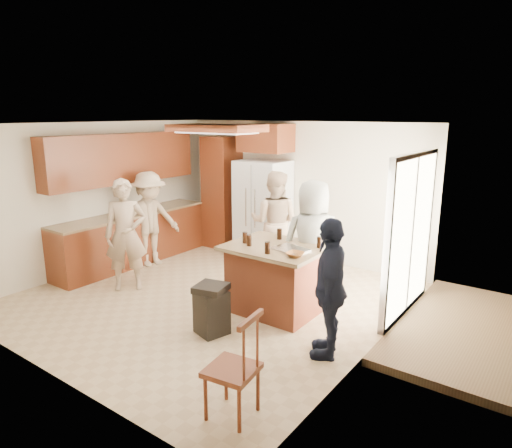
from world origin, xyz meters
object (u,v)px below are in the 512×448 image
Objects in this scene: person_front_left at (126,235)px; person_side_right at (330,288)px; person_behind_right at (313,243)px; person_counter at (150,219)px; refrigerator at (263,209)px; person_behind_left at (274,222)px; kitchen_island at (276,278)px; spindle_chair at (234,370)px; trash_bin at (212,309)px.

person_front_left reaches higher than person_side_right.
person_behind_right is 1.07× the size of person_counter.
refrigerator reaches higher than person_counter.
refrigerator is (1.29, 1.60, 0.07)m from person_counter.
person_behind_right is (1.18, -0.82, 0.03)m from person_behind_left.
refrigerator reaches higher than person_front_left.
person_behind_right is 0.99× the size of refrigerator.
refrigerator reaches higher than person_side_right.
refrigerator reaches higher than person_behind_right.
spindle_chair is (0.94, -2.08, -0.02)m from kitchen_island.
person_behind_right reaches higher than person_counter.
spindle_chair is (3.24, -1.44, -0.40)m from person_front_left.
person_front_left reaches higher than person_counter.
person_front_left is 2.71× the size of trash_bin.
person_behind_left is at bearing 105.43° from trash_bin.
person_side_right is at bearing 115.44° from person_behind_left.
person_counter is 1.30× the size of kitchen_island.
person_behind_left is at bearing 118.51° from spindle_chair.
person_behind_left is at bearing 124.38° from kitchen_island.
person_behind_left is 1.44m from person_behind_right.
person_behind_right is 1.78× the size of spindle_chair.
kitchen_island is at bearing 114.30° from spindle_chair.
person_front_left is 2.41m from person_behind_left.
kitchen_island is (-1.11, 0.61, -0.32)m from person_side_right.
person_side_right is 1.51m from trash_bin.
person_behind_right is at bearing 63.88° from kitchen_island.
person_behind_left is 0.97× the size of person_behind_right.
person_behind_left is 3.92m from spindle_chair.
person_counter is 4.52m from spindle_chair.
person_side_right is at bearing -28.89° from kitchen_island.
person_counter is 2.97m from trash_bin.
spindle_chair is (1.21, -1.08, 0.13)m from trash_bin.
refrigerator reaches higher than trash_bin.
person_front_left is 1.71× the size of spindle_chair.
refrigerator is 2.86× the size of trash_bin.
trash_bin is at bearing 29.17° from person_behind_right.
person_counter is (-1.95, -1.01, -0.03)m from person_behind_left.
person_behind_left is 1.35× the size of kitchen_island.
person_behind_left is (1.38, 1.98, 0.01)m from person_front_left.
person_counter is at bearing 173.26° from kitchen_island.
person_behind_left reaches higher than person_front_left.
person_front_left is at bearing -164.66° from kitchen_island.
kitchen_island is at bearing -31.44° from person_front_left.
refrigerator is at bearing 27.59° from person_front_left.
kitchen_island is 2.28m from spindle_chair.
person_side_right is at bearing -43.55° from refrigerator.
trash_bin is (2.60, -1.34, -0.51)m from person_counter.
person_behind_right is at bearing -22.38° from person_front_left.
kitchen_island is 2.03× the size of trash_bin.
spindle_chair is (3.81, -2.41, -0.38)m from person_counter.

